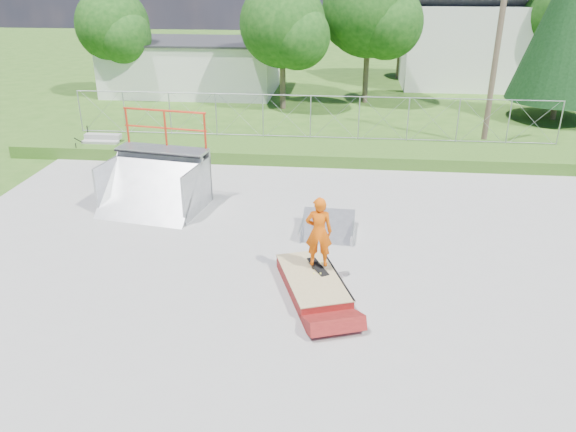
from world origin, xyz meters
name	(u,v)px	position (x,y,z in m)	size (l,w,h in m)	color
ground	(283,270)	(0.00, 0.00, 0.00)	(120.00, 120.00, 0.00)	#2F5719
concrete_pad	(283,269)	(0.00, 0.00, 0.02)	(20.00, 16.00, 0.04)	#989895
grass_berm	(308,151)	(0.00, 9.50, 0.25)	(24.00, 3.00, 0.50)	#2F5719
grind_box	(312,283)	(0.82, -0.90, 0.19)	(1.99, 2.81, 0.38)	maroon
quarter_pipe	(150,166)	(-4.48, 3.43, 1.48)	(2.96, 2.50, 2.96)	#93959A
flat_bank_ramp	(327,227)	(1.05, 2.20, 0.23)	(1.52, 1.62, 0.47)	#93959A
skateboard	(318,267)	(0.92, -0.52, 0.42)	(0.22, 0.80, 0.02)	black
skater	(319,235)	(0.92, -0.52, 1.30)	(0.64, 0.42, 1.75)	#E15306
concrete_stairs	(100,146)	(-8.50, 8.70, 0.40)	(1.50, 1.60, 0.80)	#989895
chain_link_fence	(311,117)	(0.00, 10.50, 1.40)	(20.00, 0.06, 1.80)	#909599
utility_building_flat	(193,67)	(-8.00, 22.00, 1.50)	(10.00, 6.00, 3.00)	silver
gable_house	(469,24)	(9.00, 26.00, 3.84)	(8.40, 6.08, 8.94)	silver
utility_pole	(497,50)	(7.50, 12.00, 4.00)	(0.24, 0.24, 8.00)	brown
tree_left_near	(287,28)	(-1.75, 17.83, 4.24)	(4.76, 4.48, 6.65)	brown
tree_center	(375,13)	(2.78, 19.81, 4.85)	(5.44, 5.12, 7.60)	brown
tree_left_far	(116,28)	(-11.77, 19.85, 3.94)	(4.42, 4.16, 6.18)	brown
tree_right_far	(569,15)	(14.27, 23.82, 4.54)	(5.10, 4.80, 7.12)	brown
tree_back_mid	(405,24)	(5.21, 27.86, 3.63)	(4.08, 3.84, 5.70)	brown
conifer_tree	(573,15)	(12.00, 17.00, 5.05)	(5.04, 5.04, 9.10)	brown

